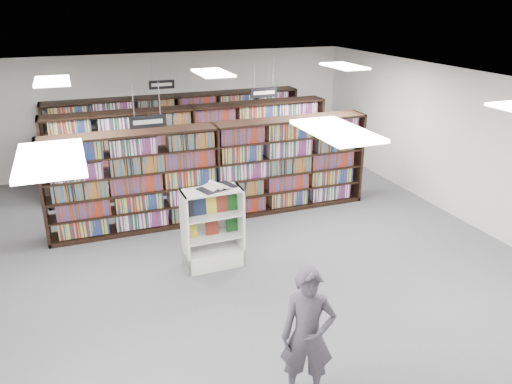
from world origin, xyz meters
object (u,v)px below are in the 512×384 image
object	(u,v)px
bookshelf_row_near	(216,173)
open_book	(216,186)
shopper	(308,336)
endcap_display	(213,240)

from	to	relation	value
bookshelf_row_near	open_book	xyz separation A→B (m)	(-0.55, -1.97, 0.45)
open_book	shopper	xyz separation A→B (m)	(0.04, -3.54, -0.62)
endcap_display	open_book	world-z (taller)	open_book
bookshelf_row_near	shopper	distance (m)	5.54
endcap_display	shopper	size ratio (longest dim) A/B	0.84
endcap_display	shopper	world-z (taller)	shopper
bookshelf_row_near	endcap_display	world-z (taller)	bookshelf_row_near
bookshelf_row_near	shopper	bearing A→B (deg)	-95.33
bookshelf_row_near	endcap_display	size ratio (longest dim) A/B	4.76
shopper	endcap_display	bearing A→B (deg)	115.63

